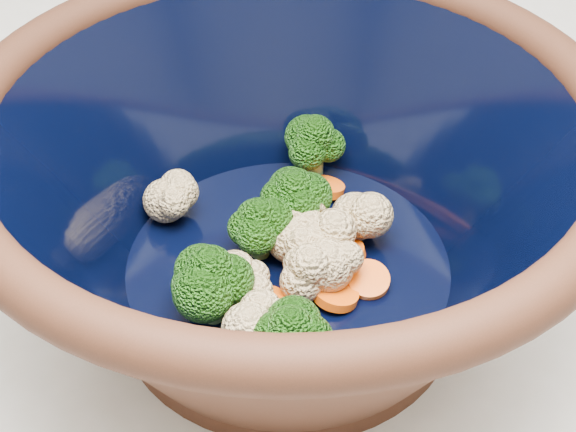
# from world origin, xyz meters

# --- Properties ---
(mixing_bowl) EXTENTS (0.43, 0.43, 0.16)m
(mixing_bowl) POSITION_xyz_m (-0.11, -0.03, 0.99)
(mixing_bowl) COLOR black
(mixing_bowl) RESTS_ON counter
(vegetable_pile) EXTENTS (0.15, 0.21, 0.06)m
(vegetable_pile) POSITION_xyz_m (-0.11, -0.04, 0.96)
(vegetable_pile) COLOR #608442
(vegetable_pile) RESTS_ON mixing_bowl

